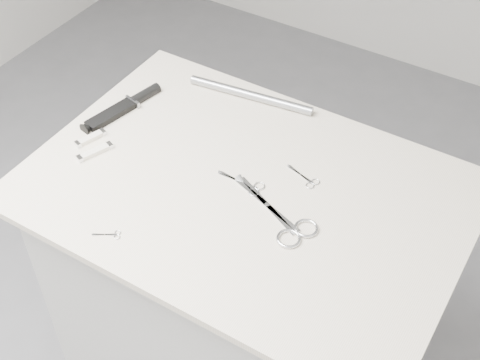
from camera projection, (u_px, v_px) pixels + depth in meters
The scene contains 10 objects.
plinth at pixel (245, 306), 1.86m from camera, with size 0.90×0.60×0.90m, color #B7B7B5.
display_board at pixel (246, 191), 1.53m from camera, with size 1.00×0.70×0.02m, color beige.
large_shears at pixel (286, 223), 1.45m from camera, with size 0.23×0.14×0.01m.
embroidery_scissors_a at pixel (248, 185), 1.53m from camera, with size 0.12×0.05×0.00m.
embroidery_scissors_b at pixel (306, 179), 1.55m from camera, with size 0.09×0.05×0.00m.
tiny_scissors at pixel (111, 235), 1.43m from camera, with size 0.06×0.04×0.00m.
sheathed_knife at pixel (127, 105), 1.73m from camera, with size 0.08×0.23×0.03m.
pocket_knife_a at pixel (95, 152), 1.61m from camera, with size 0.05×0.09×0.01m.
pocket_knife_b at pixel (91, 138), 1.64m from camera, with size 0.04×0.08×0.01m.
metal_rail at pixel (251, 95), 1.76m from camera, with size 0.02×0.02×0.34m, color #93969B.
Camera 1 is at (0.55, -0.92, 2.01)m, focal length 50.00 mm.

